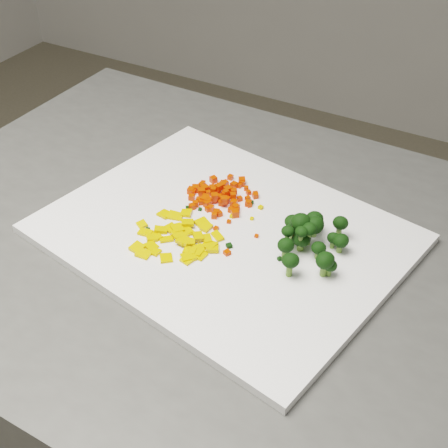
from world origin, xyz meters
The scene contains 150 objects.
counter_block centered at (0.34, -0.01, 0.45)m, with size 0.96×0.67×0.90m, color #474845.
cutting_board centered at (0.32, 0.00, 0.91)m, with size 0.44×0.34×0.01m, color white.
carrot_pile centered at (0.28, 0.06, 0.93)m, with size 0.10×0.10×0.03m, color red, non-canonical shape.
pepper_pile centered at (0.28, -0.04, 0.92)m, with size 0.11×0.11×0.02m, color #E8A70C, non-canonical shape.
broccoli_pile centered at (0.43, 0.01, 0.94)m, with size 0.12×0.12×0.05m, color black, non-canonical shape.
carrot_cube_0 centered at (0.29, 0.09, 0.92)m, with size 0.01×0.01×0.01m, color red.
carrot_cube_1 centered at (0.28, 0.05, 0.92)m, with size 0.01×0.01×0.01m, color red.
carrot_cube_2 centered at (0.29, 0.06, 0.92)m, with size 0.01×0.01×0.01m, color red.
carrot_cube_3 centered at (0.27, 0.04, 0.92)m, with size 0.01×0.01×0.01m, color red.
carrot_cube_4 centered at (0.31, 0.09, 0.91)m, with size 0.01×0.01×0.01m, color red.
carrot_cube_5 centered at (0.25, 0.07, 0.91)m, with size 0.01×0.01×0.01m, color red.
carrot_cube_6 centered at (0.32, 0.03, 0.92)m, with size 0.01×0.01×0.01m, color red.
carrot_cube_7 centered at (0.26, 0.02, 0.91)m, with size 0.01×0.01×0.01m, color red.
carrot_cube_8 centered at (0.25, 0.06, 0.92)m, with size 0.01×0.01×0.01m, color red.
carrot_cube_9 centered at (0.26, 0.02, 0.92)m, with size 0.01×0.01×0.01m, color red.
carrot_cube_10 centered at (0.26, 0.06, 0.92)m, with size 0.01×0.01×0.01m, color red.
carrot_cube_11 centered at (0.30, 0.05, 0.92)m, with size 0.01×0.01×0.01m, color red.
carrot_cube_12 centered at (0.28, 0.04, 0.92)m, with size 0.01×0.01×0.01m, color red.
carrot_cube_13 centered at (0.29, 0.07, 0.91)m, with size 0.01×0.01×0.01m, color red.
carrot_cube_14 centered at (0.26, 0.03, 0.92)m, with size 0.01×0.01×0.01m, color red.
carrot_cube_15 centered at (0.24, 0.05, 0.92)m, with size 0.01×0.01×0.01m, color red.
carrot_cube_16 centered at (0.29, 0.06, 0.92)m, with size 0.01×0.01×0.01m, color red.
carrot_cube_17 centered at (0.31, 0.09, 0.91)m, with size 0.01×0.01×0.01m, color red.
carrot_cube_18 centered at (0.28, 0.05, 0.92)m, with size 0.01×0.01×0.01m, color red.
carrot_cube_19 centered at (0.26, 0.09, 0.92)m, with size 0.01×0.01×0.01m, color red.
carrot_cube_20 centered at (0.30, 0.02, 0.92)m, with size 0.01×0.01×0.01m, color red.
carrot_cube_21 centered at (0.28, 0.07, 0.92)m, with size 0.01×0.01×0.01m, color red.
carrot_cube_22 centered at (0.30, 0.04, 0.92)m, with size 0.01×0.01×0.01m, color red.
carrot_cube_23 centered at (0.28, 0.03, 0.91)m, with size 0.01×0.01×0.01m, color red.
carrot_cube_24 centered at (0.26, 0.02, 0.91)m, with size 0.01×0.01×0.01m, color red.
carrot_cube_25 centered at (0.31, 0.05, 0.92)m, with size 0.01×0.01×0.01m, color red.
carrot_cube_26 centered at (0.27, 0.04, 0.92)m, with size 0.01×0.01×0.01m, color red.
carrot_cube_27 centered at (0.25, 0.05, 0.92)m, with size 0.01×0.01×0.01m, color red.
carrot_cube_28 centered at (0.32, 0.07, 0.91)m, with size 0.01×0.01×0.01m, color red.
carrot_cube_29 centered at (0.25, 0.06, 0.92)m, with size 0.01×0.01×0.01m, color red.
carrot_cube_30 centered at (0.31, 0.05, 0.92)m, with size 0.01×0.01×0.01m, color red.
carrot_cube_31 centered at (0.27, 0.04, 0.92)m, with size 0.01×0.01×0.01m, color red.
carrot_cube_32 centered at (0.29, 0.06, 0.92)m, with size 0.01×0.01×0.01m, color red.
carrot_cube_33 centered at (0.31, 0.04, 0.91)m, with size 0.01×0.01×0.01m, color red.
carrot_cube_34 centered at (0.27, 0.09, 0.92)m, with size 0.01×0.01×0.01m, color red.
carrot_cube_35 centered at (0.32, 0.04, 0.92)m, with size 0.01×0.01×0.01m, color red.
carrot_cube_36 centered at (0.26, 0.07, 0.92)m, with size 0.01×0.01×0.01m, color red.
carrot_cube_37 centered at (0.26, 0.06, 0.92)m, with size 0.01×0.01×0.01m, color red.
carrot_cube_38 centered at (0.28, 0.07, 0.92)m, with size 0.01×0.01×0.01m, color red.
carrot_cube_39 centered at (0.27, 0.07, 0.92)m, with size 0.01×0.01×0.01m, color red.
carrot_cube_40 centered at (0.27, 0.08, 0.92)m, with size 0.01×0.01×0.01m, color red.
carrot_cube_41 centered at (0.27, 0.11, 0.92)m, with size 0.01×0.01×0.01m, color red.
carrot_cube_42 centered at (0.30, 0.07, 0.92)m, with size 0.01×0.01×0.01m, color red.
carrot_cube_43 centered at (0.27, 0.03, 0.92)m, with size 0.01×0.01×0.01m, color red.
carrot_cube_44 centered at (0.29, 0.07, 0.92)m, with size 0.01×0.01×0.01m, color red.
carrot_cube_45 centered at (0.30, 0.07, 0.92)m, with size 0.01×0.01×0.01m, color red.
carrot_cube_46 centered at (0.27, 0.08, 0.91)m, with size 0.01×0.01×0.01m, color red.
carrot_cube_47 centered at (0.30, 0.02, 0.92)m, with size 0.01×0.01×0.01m, color red.
carrot_cube_48 centered at (0.29, 0.09, 0.91)m, with size 0.01×0.01×0.01m, color red.
carrot_cube_49 centered at (0.31, 0.07, 0.91)m, with size 0.01×0.01×0.01m, color red.
carrot_cube_50 centered at (0.29, 0.10, 0.92)m, with size 0.01×0.01×0.01m, color red.
carrot_cube_51 centered at (0.25, 0.07, 0.91)m, with size 0.01×0.01×0.01m, color red.
carrot_cube_52 centered at (0.33, 0.06, 0.91)m, with size 0.01×0.01×0.01m, color red.
carrot_cube_53 centered at (0.32, 0.09, 0.92)m, with size 0.01×0.01×0.01m, color red.
carrot_cube_54 centered at (0.33, 0.08, 0.92)m, with size 0.01×0.01×0.01m, color red.
carrot_cube_55 centered at (0.30, 0.02, 0.91)m, with size 0.01×0.01×0.01m, color red.
carrot_cube_56 centered at (0.26, 0.04, 0.91)m, with size 0.01×0.01×0.01m, color red.
carrot_cube_57 centered at (0.33, 0.06, 0.92)m, with size 0.01×0.01×0.01m, color red.
carrot_cube_58 centered at (0.28, 0.05, 0.92)m, with size 0.01×0.01×0.01m, color red.
carrot_cube_59 centered at (0.27, 0.07, 0.92)m, with size 0.01×0.01×0.01m, color red.
carrot_cube_60 centered at (0.30, 0.10, 0.92)m, with size 0.01×0.01×0.01m, color red.
carrot_cube_61 centered at (0.25, 0.04, 0.92)m, with size 0.01×0.01×0.01m, color red.
carrot_cube_62 centered at (0.26, 0.06, 0.92)m, with size 0.01×0.01×0.01m, color red.
carrot_cube_63 centered at (0.27, 0.06, 0.91)m, with size 0.01×0.01×0.01m, color red.
carrot_cube_64 centered at (0.29, 0.03, 0.92)m, with size 0.01×0.01×0.01m, color red.
carrot_cube_65 centered at (0.28, 0.03, 0.92)m, with size 0.01×0.01×0.01m, color red.
carrot_cube_66 centered at (0.29, 0.05, 0.92)m, with size 0.01×0.01×0.01m, color red.
carrot_cube_67 centered at (0.26, 0.05, 0.92)m, with size 0.01×0.01×0.01m, color red.
carrot_cube_68 centered at (0.29, 0.07, 0.92)m, with size 0.01×0.01×0.01m, color red.
carrot_cube_69 centered at (0.27, 0.06, 0.92)m, with size 0.01×0.01×0.01m, color red.
carrot_cube_70 centered at (0.30, 0.06, 0.92)m, with size 0.01×0.01×0.01m, color red.
pepper_chunk_0 centered at (0.28, -0.02, 0.92)m, with size 0.01×0.02×0.00m, color #E8A70C.
pepper_chunk_1 centered at (0.30, -0.03, 0.92)m, with size 0.01×0.01×0.00m, color #E8A70C.
pepper_chunk_2 centered at (0.27, -0.01, 0.91)m, with size 0.01×0.02×0.00m, color #E8A70C.
pepper_chunk_3 centered at (0.27, -0.05, 0.91)m, with size 0.02×0.01×0.00m, color #E8A70C.
pepper_chunk_4 centered at (0.27, -0.08, 0.91)m, with size 0.02×0.01×0.00m, color #E8A70C.
pepper_chunk_5 centered at (0.28, -0.04, 0.91)m, with size 0.01×0.01×0.00m, color #E8A70C.
pepper_chunk_6 centered at (0.31, -0.07, 0.91)m, with size 0.01×0.01×0.00m, color #E8A70C.
pepper_chunk_7 centered at (0.32, -0.02, 0.91)m, with size 0.02×0.01×0.00m, color #E8A70C.
pepper_chunk_8 centered at (0.32, -0.05, 0.91)m, with size 0.01×0.02×0.00m, color #E8A70C.
pepper_chunk_9 centered at (0.30, -0.01, 0.91)m, with size 0.02×0.01×0.00m, color #E8A70C.
pepper_chunk_10 centered at (0.26, -0.09, 0.91)m, with size 0.01×0.02×0.00m, color #E8A70C.
pepper_chunk_11 centered at (0.32, -0.04, 0.91)m, with size 0.02×0.02×0.00m, color #E8A70C.
pepper_chunk_12 centered at (0.33, -0.04, 0.91)m, with size 0.02×0.02×0.00m, color #E8A70C.
pepper_chunk_13 centered at (0.31, -0.07, 0.91)m, with size 0.02×0.01×0.00m, color #E8A70C.
pepper_chunk_14 centered at (0.28, -0.03, 0.91)m, with size 0.02×0.01×0.00m, color #E8A70C.
pepper_chunk_15 centered at (0.26, 0.00, 0.91)m, with size 0.01×0.01×0.00m, color #E8A70C.
pepper_chunk_16 centered at (0.31, -0.06, 0.91)m, with size 0.01×0.01×0.00m, color #E8A70C.
pepper_chunk_17 centered at (0.29, -0.05, 0.92)m, with size 0.02×0.02×0.00m, color #E8A70C.
pepper_chunk_18 centered at (0.26, -0.03, 0.91)m, with size 0.02×0.01×0.00m, color #E8A70C.
pepper_chunk_19 centered at (0.27, -0.03, 0.92)m, with size 0.02×0.01×0.00m, color #E8A70C.
pepper_chunk_20 centered at (0.31, -0.03, 0.91)m, with size 0.02×0.01×0.00m, color #E8A70C.
pepper_chunk_21 centered at (0.29, -0.08, 0.91)m, with size 0.01×0.02×0.00m, color #E8A70C.
pepper_chunk_22 centered at (0.29, 0.00, 0.91)m, with size 0.02×0.02×0.00m, color #E8A70C.
pepper_chunk_23 centered at (0.25, -0.01, 0.91)m, with size 0.02×0.01×0.00m, color #E8A70C.
pepper_chunk_24 centered at (0.26, -0.07, 0.91)m, with size 0.02×0.01×0.00m, color #E8A70C.
pepper_chunk_25 centered at (0.26, -0.06, 0.91)m, with size 0.01×0.01×0.00m, color #E8A70C.
pepper_chunk_26 centered at (0.28, -0.04, 0.92)m, with size 0.02×0.01×0.00m, color #E8A70C.
pepper_chunk_27 centered at (0.32, -0.06, 0.91)m, with size 0.02×0.02×0.00m, color #E8A70C.
pepper_chunk_28 centered at (0.28, -0.03, 0.91)m, with size 0.02×0.01×0.00m, color #E8A70C.
pepper_chunk_29 centered at (0.25, -0.06, 0.91)m, with size 0.02×0.01×0.00m, color #E8A70C.
pepper_chunk_30 centered at (0.22, -0.04, 0.91)m, with size 0.01×0.01×0.00m, color #E8A70C.
pepper_chunk_31 centered at (0.31, -0.06, 0.91)m, with size 0.02×0.01×0.00m, color #E8A70C.
pepper_chunk_32 centered at (0.30, -0.05, 0.92)m, with size 0.02×0.01×0.00m, color #E8A70C.
pepper_chunk_33 centered at (0.25, -0.04, 0.91)m, with size 0.01×0.02×0.00m, color #E8A70C.
pepper_chunk_34 centered at (0.24, -0.01, 0.91)m, with size 0.02×0.02×0.00m, color #E8A70C.
pepper_chunk_35 centered at (0.25, -0.09, 0.91)m, with size 0.02×0.01×0.00m, color #E8A70C.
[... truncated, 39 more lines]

